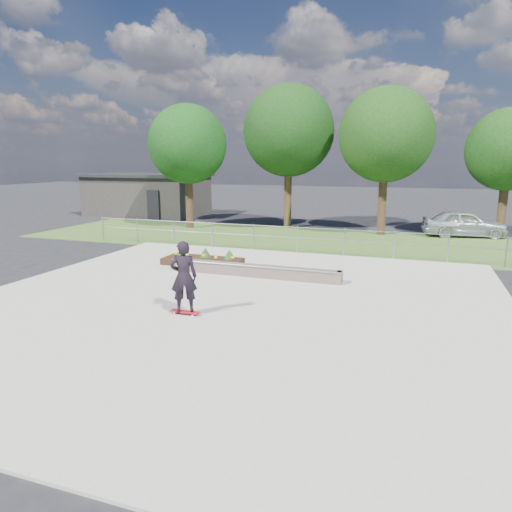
{
  "coord_description": "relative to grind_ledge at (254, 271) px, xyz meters",
  "views": [
    {
      "loc": [
        4.66,
        -11.31,
        3.94
      ],
      "look_at": [
        0.2,
        1.5,
        1.1
      ],
      "focal_mm": 32.0,
      "sensor_mm": 36.0,
      "label": 1
    }
  ],
  "objects": [
    {
      "name": "grind_ledge",
      "position": [
        0.0,
        0.0,
        0.0
      ],
      "size": [
        6.0,
        0.44,
        0.43
      ],
      "color": "brown",
      "rests_on": "concrete_slab"
    },
    {
      "name": "skateboarder",
      "position": [
        -0.37,
        -4.29,
        0.79
      ],
      "size": [
        0.8,
        0.68,
        1.93
      ],
      "color": "silver",
      "rests_on": "concrete_slab"
    },
    {
      "name": "ground",
      "position": [
        0.38,
        -2.95,
        -0.26
      ],
      "size": [
        120.0,
        120.0,
        0.0
      ],
      "primitive_type": "plane",
      "color": "black",
      "rests_on": "ground"
    },
    {
      "name": "tree_mid_right",
      "position": [
        3.38,
        11.05,
        4.97
      ],
      "size": [
        4.9,
        4.9,
        7.7
      ],
      "color": "#342115",
      "rests_on": "ground"
    },
    {
      "name": "parked_car",
      "position": [
        7.56,
        11.83,
        0.44
      ],
      "size": [
        4.38,
        2.41,
        1.41
      ],
      "primitive_type": "imported",
      "rotation": [
        0.0,
        0.0,
        1.76
      ],
      "color": "#B3B8BE",
      "rests_on": "ground"
    },
    {
      "name": "building",
      "position": [
        -13.61,
        15.05,
        1.25
      ],
      "size": [
        8.4,
        5.4,
        3.0
      ],
      "color": "#2A2725",
      "rests_on": "ground"
    },
    {
      "name": "grass_verge",
      "position": [
        0.38,
        8.05,
        -0.25
      ],
      "size": [
        30.0,
        8.0,
        0.02
      ],
      "primitive_type": "cube",
      "color": "#375522",
      "rests_on": "ground"
    },
    {
      "name": "tree_far_right",
      "position": [
        9.38,
        12.55,
        4.21
      ],
      "size": [
        4.2,
        4.2,
        6.6
      ],
      "color": "#302113",
      "rests_on": "ground"
    },
    {
      "name": "tree_far_left",
      "position": [
        -7.62,
        10.05,
        4.59
      ],
      "size": [
        4.55,
        4.55,
        7.15
      ],
      "color": "#311F13",
      "rests_on": "ground"
    },
    {
      "name": "fence",
      "position": [
        0.38,
        4.55,
        0.51
      ],
      "size": [
        20.06,
        0.06,
        1.2
      ],
      "color": "#9B9EA4",
      "rests_on": "ground"
    },
    {
      "name": "concrete_slab",
      "position": [
        0.38,
        -2.95,
        -0.23
      ],
      "size": [
        15.0,
        15.0,
        0.06
      ],
      "primitive_type": "cube",
      "color": "#A59E92",
      "rests_on": "ground"
    },
    {
      "name": "tree_mid_left",
      "position": [
        -2.12,
        12.05,
        5.34
      ],
      "size": [
        5.25,
        5.25,
        8.25
      ],
      "color": "#322414",
      "rests_on": "ground"
    },
    {
      "name": "planter_bed",
      "position": [
        -2.45,
        1.12,
        -0.02
      ],
      "size": [
        3.0,
        1.2,
        0.61
      ],
      "color": "black",
      "rests_on": "concrete_slab"
    }
  ]
}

